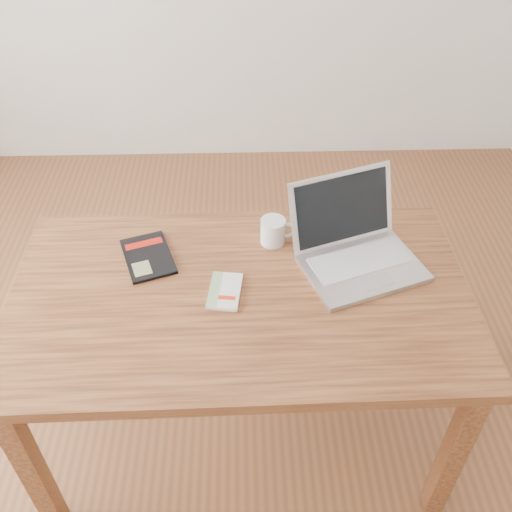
{
  "coord_description": "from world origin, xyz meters",
  "views": [
    {
      "loc": [
        0.18,
        -1.31,
        2.03
      ],
      "look_at": [
        0.22,
        0.01,
        0.85
      ],
      "focal_mm": 40.0,
      "sensor_mm": 36.0,
      "label": 1
    }
  ],
  "objects_px": {
    "black_guidebook": "(148,256)",
    "coffee_mug": "(274,231)",
    "laptop": "(355,247)",
    "desk": "(241,312)",
    "white_guidebook": "(225,291)"
  },
  "relations": [
    {
      "from": "black_guidebook",
      "to": "coffee_mug",
      "type": "xyz_separation_m",
      "value": [
        0.42,
        0.07,
        0.04
      ]
    },
    {
      "from": "black_guidebook",
      "to": "laptop",
      "type": "xyz_separation_m",
      "value": [
        0.69,
        -0.02,
        0.05
      ]
    },
    {
      "from": "desk",
      "to": "black_guidebook",
      "type": "relative_size",
      "value": 5.63
    },
    {
      "from": "white_guidebook",
      "to": "black_guidebook",
      "type": "height_order",
      "value": "white_guidebook"
    },
    {
      "from": "black_guidebook",
      "to": "laptop",
      "type": "bearing_deg",
      "value": -21.1
    },
    {
      "from": "laptop",
      "to": "coffee_mug",
      "type": "relative_size",
      "value": 3.78
    },
    {
      "from": "black_guidebook",
      "to": "coffee_mug",
      "type": "height_order",
      "value": "coffee_mug"
    },
    {
      "from": "desk",
      "to": "laptop",
      "type": "height_order",
      "value": "laptop"
    },
    {
      "from": "black_guidebook",
      "to": "white_guidebook",
      "type": "bearing_deg",
      "value": -52.61
    },
    {
      "from": "white_guidebook",
      "to": "coffee_mug",
      "type": "bearing_deg",
      "value": 62.92
    },
    {
      "from": "desk",
      "to": "black_guidebook",
      "type": "bearing_deg",
      "value": 149.74
    },
    {
      "from": "desk",
      "to": "white_guidebook",
      "type": "bearing_deg",
      "value": 176.42
    },
    {
      "from": "black_guidebook",
      "to": "laptop",
      "type": "relative_size",
      "value": 0.55
    },
    {
      "from": "desk",
      "to": "laptop",
      "type": "relative_size",
      "value": 3.12
    },
    {
      "from": "laptop",
      "to": "coffee_mug",
      "type": "xyz_separation_m",
      "value": [
        -0.26,
        0.1,
        -0.01
      ]
    }
  ]
}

